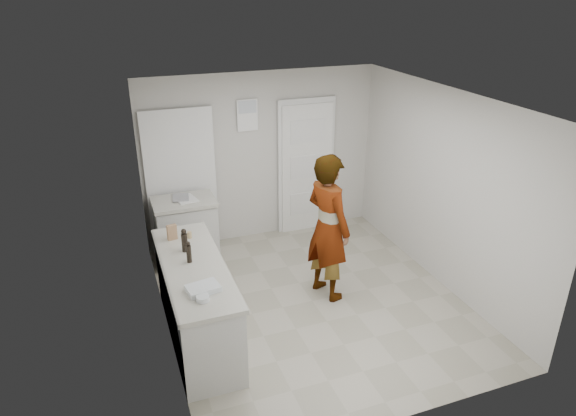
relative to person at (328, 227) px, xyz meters
name	(u,v)px	position (x,y,z in m)	size (l,w,h in m)	color
ground	(312,301)	(-0.24, -0.12, -0.92)	(4.00, 4.00, 0.00)	gray
room_shell	(251,174)	(-0.41, 1.83, 0.10)	(4.00, 4.00, 4.00)	beige
main_counter	(197,304)	(-1.69, -0.32, -0.50)	(0.64, 1.96, 0.93)	silver
side_counter	(186,233)	(-1.49, 1.43, -0.50)	(0.84, 0.61, 0.93)	silver
person	(328,227)	(0.00, 0.00, 0.00)	(0.68, 0.44, 1.85)	silver
cake_mix_box	(172,232)	(-1.80, 0.33, 0.09)	(0.11, 0.05, 0.18)	#A57852
spice_jar	(189,235)	(-1.61, 0.30, 0.04)	(0.05, 0.05, 0.08)	tan
oil_cruet_a	(184,241)	(-1.71, 0.00, 0.13)	(0.07, 0.07, 0.27)	black
oil_cruet_b	(189,252)	(-1.71, -0.25, 0.12)	(0.05, 0.05, 0.24)	black
baking_dish	(203,288)	(-1.69, -0.84, 0.03)	(0.34, 0.26, 0.05)	silver
egg_bowl	(203,298)	(-1.72, -1.00, 0.03)	(0.13, 0.13, 0.05)	silver
papers	(186,199)	(-1.45, 1.45, 0.01)	(0.25, 0.32, 0.01)	white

